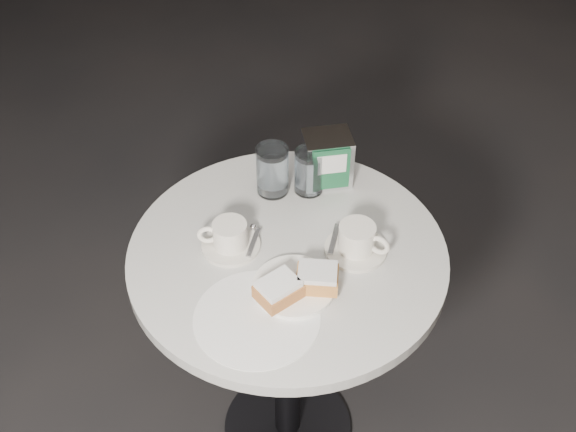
# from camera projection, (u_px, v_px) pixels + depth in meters

# --- Properties ---
(ground) EXTENTS (7.00, 7.00, 0.00)m
(ground) POSITION_uv_depth(u_px,v_px,m) (288.00, 430.00, 2.08)
(ground) COLOR black
(ground) RESTS_ON ground
(cafe_table) EXTENTS (0.70, 0.70, 0.74)m
(cafe_table) POSITION_uv_depth(u_px,v_px,m) (288.00, 309.00, 1.71)
(cafe_table) COLOR black
(cafe_table) RESTS_ON ground
(sugar_spill) EXTENTS (0.30, 0.30, 0.00)m
(sugar_spill) POSITION_uv_depth(u_px,v_px,m) (257.00, 318.00, 1.44)
(sugar_spill) COLOR white
(sugar_spill) RESTS_ON cafe_table
(beignet_plate) EXTENTS (0.22, 0.22, 0.06)m
(beignet_plate) POSITION_uv_depth(u_px,v_px,m) (296.00, 285.00, 1.47)
(beignet_plate) COLOR white
(beignet_plate) RESTS_ON cafe_table
(coffee_cup_left) EXTENTS (0.14, 0.14, 0.07)m
(coffee_cup_left) POSITION_uv_depth(u_px,v_px,m) (230.00, 237.00, 1.56)
(coffee_cup_left) COLOR silver
(coffee_cup_left) RESTS_ON cafe_table
(coffee_cup_right) EXTENTS (0.18, 0.18, 0.07)m
(coffee_cup_right) POSITION_uv_depth(u_px,v_px,m) (357.00, 241.00, 1.55)
(coffee_cup_right) COLOR silver
(coffee_cup_right) RESTS_ON cafe_table
(water_glass_left) EXTENTS (0.09, 0.09, 0.12)m
(water_glass_left) POSITION_uv_depth(u_px,v_px,m) (272.00, 171.00, 1.68)
(water_glass_left) COLOR white
(water_glass_left) RESTS_ON cafe_table
(water_glass_right) EXTENTS (0.09, 0.09, 0.11)m
(water_glass_right) POSITION_uv_depth(u_px,v_px,m) (309.00, 172.00, 1.68)
(water_glass_right) COLOR silver
(water_glass_right) RESTS_ON cafe_table
(napkin_dispenser) EXTENTS (0.13, 0.11, 0.13)m
(napkin_dispenser) POSITION_uv_depth(u_px,v_px,m) (327.00, 159.00, 1.70)
(napkin_dispenser) COLOR white
(napkin_dispenser) RESTS_ON cafe_table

